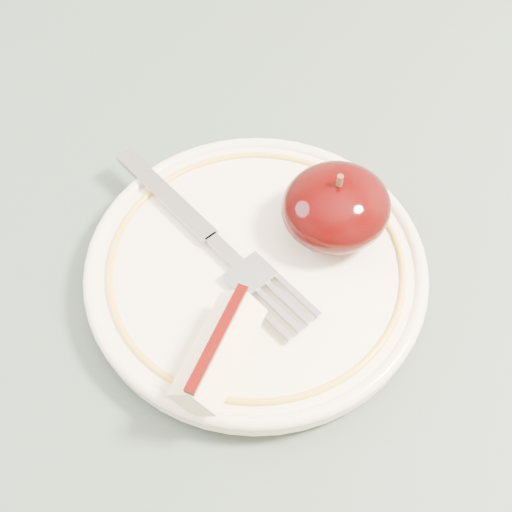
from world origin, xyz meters
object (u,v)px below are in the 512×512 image
table (170,395)px  fork (212,239)px  plate (256,268)px  apple_half (336,207)px

table → fork: size_ratio=4.93×
plate → apple_half: 0.06m
fork → table: bearing=108.5°
table → plate: plate is taller
plate → apple_half: (0.06, 0.00, 0.03)m
plate → fork: 0.03m
plate → fork: bearing=120.1°
table → apple_half: bearing=3.4°
table → plate: (0.08, 0.01, 0.10)m
apple_half → fork: 0.08m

